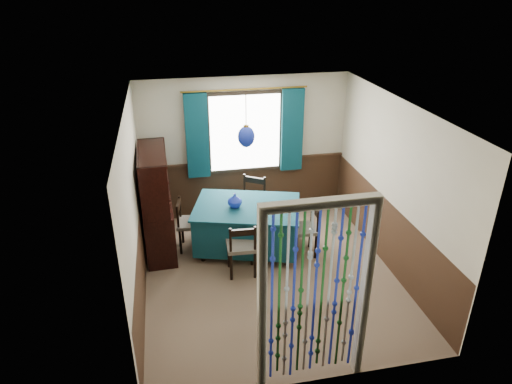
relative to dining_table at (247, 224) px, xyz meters
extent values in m
plane|color=brown|center=(0.20, -0.74, -0.45)|extent=(4.00, 4.00, 0.00)
plane|color=silver|center=(0.20, -0.74, 2.05)|extent=(4.00, 4.00, 0.00)
plane|color=#BFB59D|center=(0.20, 1.26, 0.80)|extent=(3.60, 0.00, 3.60)
plane|color=#BFB59D|center=(0.20, -2.74, 0.80)|extent=(3.60, 0.00, 3.60)
plane|color=#BFB59D|center=(-1.60, -0.74, 0.80)|extent=(0.00, 4.00, 4.00)
plane|color=#BFB59D|center=(2.00, -0.74, 0.80)|extent=(0.00, 4.00, 4.00)
plane|color=#342013|center=(0.20, 1.25, 0.05)|extent=(3.60, 0.00, 3.60)
plane|color=#342013|center=(0.20, -2.72, 0.05)|extent=(3.60, 0.00, 3.60)
plane|color=#342013|center=(-1.59, -0.74, 0.05)|extent=(0.00, 4.00, 4.00)
plane|color=#342013|center=(1.98, -0.74, 0.05)|extent=(0.00, 4.00, 4.00)
cube|color=black|center=(0.20, 1.21, 1.10)|extent=(1.32, 0.12, 1.42)
cube|color=#0C3642|center=(0.00, 0.00, -0.02)|extent=(1.78, 1.45, 0.62)
cube|color=#0C3642|center=(0.00, 0.00, 0.31)|extent=(1.85, 1.52, 0.03)
cylinder|color=black|center=(-0.73, -0.20, -0.38)|extent=(0.07, 0.07, 0.14)
cylinder|color=black|center=(0.50, -0.56, -0.38)|extent=(0.07, 0.07, 0.14)
cylinder|color=black|center=(-0.50, 0.56, -0.38)|extent=(0.07, 0.07, 0.14)
cylinder|color=black|center=(0.73, 0.20, -0.38)|extent=(0.07, 0.07, 0.14)
cylinder|color=black|center=(-0.37, -0.77, -0.23)|extent=(0.04, 0.04, 0.43)
cylinder|color=black|center=(-0.03, -0.78, -0.23)|extent=(0.04, 0.04, 0.43)
cylinder|color=black|center=(-0.36, -0.44, -0.23)|extent=(0.04, 0.04, 0.43)
cylinder|color=black|center=(-0.02, -0.46, -0.23)|extent=(0.04, 0.04, 0.43)
cube|color=#5B5549|center=(-0.19, -0.61, 0.02)|extent=(0.44, 0.42, 0.06)
cube|color=black|center=(-0.20, -0.78, 0.33)|extent=(0.37, 0.06, 0.10)
cylinder|color=black|center=(-0.37, -0.78, 0.20)|extent=(0.04, 0.04, 0.42)
cylinder|color=black|center=(-0.03, -0.79, 0.20)|extent=(0.04, 0.04, 0.42)
cylinder|color=black|center=(0.43, 0.71, -0.22)|extent=(0.04, 0.04, 0.46)
cylinder|color=black|center=(0.12, 0.90, -0.22)|extent=(0.04, 0.04, 0.46)
cylinder|color=black|center=(0.25, 0.41, -0.22)|extent=(0.04, 0.04, 0.46)
cylinder|color=black|center=(-0.06, 0.61, -0.22)|extent=(0.04, 0.04, 0.46)
cube|color=#5B5549|center=(0.18, 0.66, 0.04)|extent=(0.61, 0.60, 0.06)
cube|color=black|center=(0.28, 0.81, 0.38)|extent=(0.35, 0.24, 0.10)
cylinder|color=black|center=(0.44, 0.72, 0.24)|extent=(0.04, 0.04, 0.45)
cylinder|color=black|center=(0.13, 0.91, 0.24)|extent=(0.04, 0.04, 0.45)
cylinder|color=black|center=(-1.00, 0.40, -0.23)|extent=(0.04, 0.04, 0.43)
cylinder|color=black|center=(-1.05, 0.06, -0.23)|extent=(0.04, 0.04, 0.43)
cylinder|color=black|center=(-0.68, 0.35, -0.23)|extent=(0.04, 0.04, 0.43)
cylinder|color=black|center=(-0.73, 0.01, -0.23)|extent=(0.04, 0.04, 0.43)
cube|color=#5B5549|center=(-0.87, 0.20, 0.01)|extent=(0.46, 0.47, 0.06)
cube|color=black|center=(-1.03, 0.23, 0.33)|extent=(0.09, 0.36, 0.10)
cylinder|color=black|center=(-1.01, 0.40, 0.19)|extent=(0.04, 0.04, 0.42)
cylinder|color=black|center=(-1.06, 0.06, 0.19)|extent=(0.04, 0.04, 0.42)
cylinder|color=black|center=(0.99, -0.47, -0.24)|extent=(0.04, 0.04, 0.41)
cylinder|color=black|center=(1.00, -0.14, -0.24)|extent=(0.04, 0.04, 0.41)
cylinder|color=black|center=(0.68, -0.46, -0.24)|extent=(0.04, 0.04, 0.41)
cylinder|color=black|center=(0.69, -0.13, -0.24)|extent=(0.04, 0.04, 0.41)
cube|color=#5B5549|center=(0.84, -0.30, 0.00)|extent=(0.40, 0.42, 0.06)
cube|color=black|center=(1.00, -0.31, 0.30)|extent=(0.05, 0.35, 0.09)
cylinder|color=black|center=(1.00, -0.47, 0.17)|extent=(0.04, 0.04, 0.41)
cylinder|color=black|center=(1.01, -0.14, 0.17)|extent=(0.04, 0.04, 0.41)
cube|color=black|center=(-1.35, 0.30, -0.03)|extent=(0.48, 1.28, 0.83)
cube|color=black|center=(-1.35, -0.30, 0.79)|extent=(0.39, 0.06, 0.83)
cube|color=black|center=(-1.35, 0.90, 0.79)|extent=(0.39, 0.06, 0.83)
cube|color=black|center=(-1.35, 0.30, 1.19)|extent=(0.43, 1.28, 0.04)
cube|color=black|center=(-1.55, 0.30, 0.79)|extent=(0.07, 1.25, 0.83)
cube|color=black|center=(-1.32, 0.30, 0.67)|extent=(0.38, 1.20, 0.02)
cube|color=black|center=(-1.32, 0.30, 0.95)|extent=(0.38, 1.20, 0.02)
cylinder|color=olive|center=(0.00, 0.00, 1.75)|extent=(0.01, 0.01, 0.61)
ellipsoid|color=navy|center=(0.00, 0.00, 1.44)|extent=(0.25, 0.25, 0.31)
cylinder|color=olive|center=(0.00, 0.00, 1.60)|extent=(0.08, 0.08, 0.03)
imported|color=navy|center=(-0.19, 0.01, 0.43)|extent=(0.20, 0.20, 0.21)
imported|color=beige|center=(-1.30, 0.04, 0.71)|extent=(0.27, 0.27, 0.05)
imported|color=beige|center=(-1.30, 0.53, 0.46)|extent=(0.19, 0.19, 0.16)
camera|label=1|loc=(-1.10, -6.13, 3.55)|focal=32.00mm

